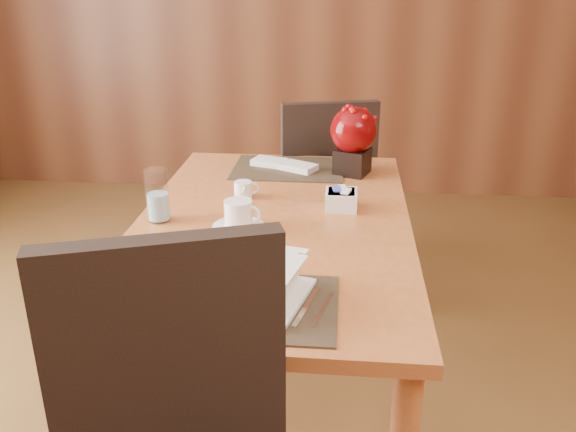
# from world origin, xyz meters

# --- Properties ---
(dining_table) EXTENTS (0.90, 1.50, 0.75)m
(dining_table) POSITION_xyz_m (0.00, 0.60, 0.65)
(dining_table) COLOR #B96633
(dining_table) RESTS_ON ground
(placemat_near) EXTENTS (0.45, 0.33, 0.01)m
(placemat_near) POSITION_xyz_m (0.00, 0.05, 0.75)
(placemat_near) COLOR black
(placemat_near) RESTS_ON dining_table
(placemat_far) EXTENTS (0.45, 0.33, 0.01)m
(placemat_far) POSITION_xyz_m (0.00, 1.15, 0.75)
(placemat_far) COLOR black
(placemat_far) RESTS_ON dining_table
(soup_setting) EXTENTS (0.31, 0.31, 0.10)m
(soup_setting) POSITION_xyz_m (0.01, 0.08, 0.80)
(soup_setting) COLOR white
(soup_setting) RESTS_ON dining_table
(coffee_cup) EXTENTS (0.17, 0.17, 0.09)m
(coffee_cup) POSITION_xyz_m (-0.10, 0.52, 0.79)
(coffee_cup) COLOR white
(coffee_cup) RESTS_ON dining_table
(water_glass) EXTENTS (0.08, 0.08, 0.17)m
(water_glass) POSITION_xyz_m (-0.37, 0.56, 0.84)
(water_glass) COLOR silver
(water_glass) RESTS_ON dining_table
(creamer_jug) EXTENTS (0.11, 0.11, 0.06)m
(creamer_jug) POSITION_xyz_m (-0.13, 0.80, 0.78)
(creamer_jug) COLOR white
(creamer_jug) RESTS_ON dining_table
(sugar_caddy) EXTENTS (0.11, 0.11, 0.06)m
(sugar_caddy) POSITION_xyz_m (0.22, 0.72, 0.78)
(sugar_caddy) COLOR white
(sugar_caddy) RESTS_ON dining_table
(berry_decor) EXTENTS (0.18, 0.18, 0.27)m
(berry_decor) POSITION_xyz_m (0.26, 1.12, 0.90)
(berry_decor) COLOR black
(berry_decor) RESTS_ON dining_table
(napkins_far) EXTENTS (0.29, 0.20, 0.02)m
(napkins_far) POSITION_xyz_m (-0.01, 1.15, 0.77)
(napkins_far) COLOR white
(napkins_far) RESTS_ON dining_table
(bread_plate) EXTENTS (0.17, 0.17, 0.01)m
(bread_plate) POSITION_xyz_m (-0.37, 0.08, 0.75)
(bread_plate) COLOR white
(bread_plate) RESTS_ON dining_table
(far_chair) EXTENTS (0.56, 0.56, 0.98)m
(far_chair) POSITION_xyz_m (0.13, 1.52, 0.55)
(far_chair) COLOR black
(far_chair) RESTS_ON ground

